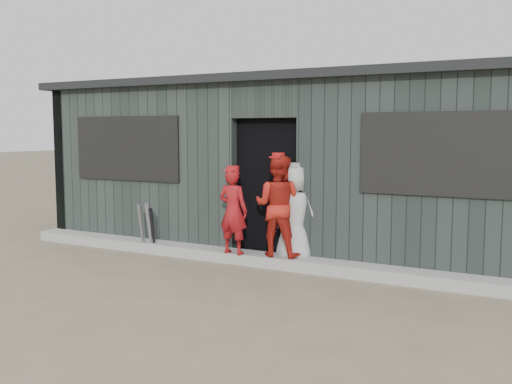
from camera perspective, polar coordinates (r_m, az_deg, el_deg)
The scene contains 9 objects.
ground at distance 6.39m, azimuth -7.73°, elevation -10.48°, with size 80.00×80.00×0.00m, color #695D48.
curb at distance 7.87m, azimuth 0.07°, elevation -6.70°, with size 8.00×0.36×0.15m, color gray.
bat_left at distance 8.61m, azimuth -10.62°, elevation -3.55°, with size 0.07×0.07×0.80m, color gray.
bat_mid at distance 8.72m, azimuth -11.38°, elevation -3.57°, with size 0.07×0.07×0.74m, color slate.
bat_right at distance 8.63m, azimuth -10.29°, elevation -3.80°, with size 0.07×0.07×0.71m, color black.
player_red_left at distance 7.76m, azimuth -2.31°, elevation -1.91°, with size 0.43×0.28×1.18m, color maroon.
player_red_right at distance 7.61m, azimuth 2.22°, elevation -1.36°, with size 0.66×0.52×1.36m, color #AC1F15.
player_grey_back at distance 7.73m, azimuth 3.87°, elevation -2.34°, with size 0.67×0.44×1.37m, color #AFAFAF.
dugout at distance 9.21m, azimuth 4.99°, elevation 2.77°, with size 8.30×3.30×2.62m.
Camera 1 is at (3.60, -4.96, 1.81)m, focal length 40.00 mm.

